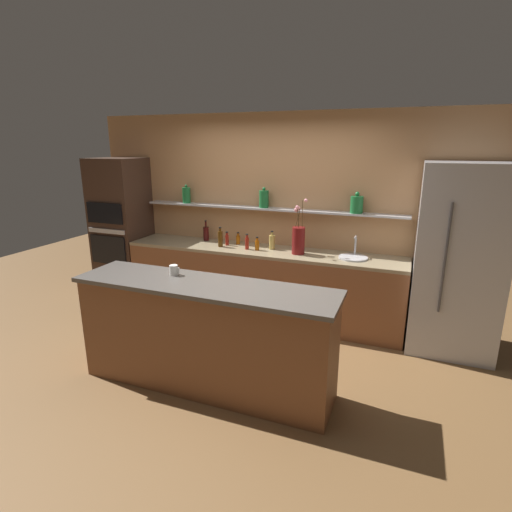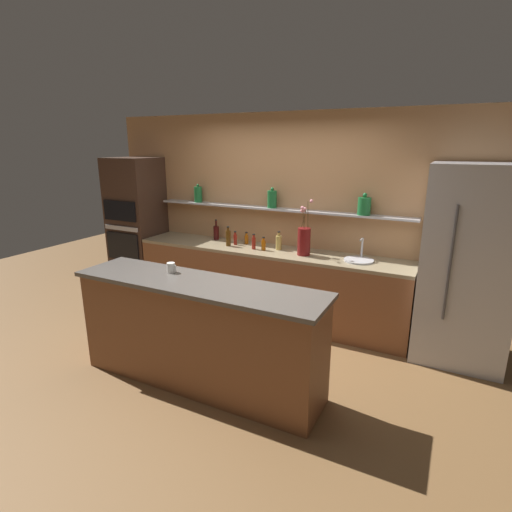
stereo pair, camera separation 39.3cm
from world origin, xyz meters
name	(u,v)px [view 1 (the left image)]	position (x,y,z in m)	size (l,w,h in m)	color
ground_plane	(226,363)	(0.00, 0.00, 0.00)	(12.00, 12.00, 0.00)	brown
back_wall_unit	(277,215)	(0.00, 1.60, 1.30)	(5.20, 0.28, 2.60)	tan
back_counter_unit	(261,283)	(-0.09, 1.24, 0.46)	(3.60, 0.62, 0.92)	brown
island_counter	(205,336)	(0.00, -0.43, 0.51)	(2.43, 0.61, 1.02)	brown
refrigerator	(458,261)	(2.17, 1.20, 1.02)	(0.87, 0.73, 2.04)	#B7B7BC
oven_tower	(122,229)	(-2.25, 1.24, 1.01)	(0.69, 0.64, 2.03)	#3D281E
flower_vase	(298,239)	(0.41, 1.20, 1.11)	(0.18, 0.18, 0.68)	maroon
sink_fixture	(353,256)	(1.07, 1.25, 0.94)	(0.34, 0.34, 0.25)	#B7B7BC
bottle_wine_0	(206,233)	(-0.96, 1.41, 1.02)	(0.08, 0.08, 0.28)	#380C0C
bottle_spirit_1	(272,242)	(0.04, 1.30, 1.01)	(0.08, 0.08, 0.24)	tan
bottle_sauce_2	(247,243)	(-0.25, 1.17, 1.01)	(0.05, 0.05, 0.20)	maroon
bottle_sauce_3	(257,245)	(-0.12, 1.18, 0.99)	(0.05, 0.05, 0.17)	#9E4C0A
bottle_spirit_4	(220,238)	(-0.63, 1.18, 1.03)	(0.06, 0.06, 0.26)	#4C2D0C
bottle_sauce_5	(227,239)	(-0.58, 1.28, 1.00)	(0.05, 0.05, 0.18)	maroon
bottle_sauce_6	(238,239)	(-0.47, 1.38, 0.99)	(0.05, 0.05, 0.16)	#9E4C0A
coffee_mug	(174,270)	(-0.38, -0.31, 1.07)	(0.10, 0.08, 0.10)	silver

